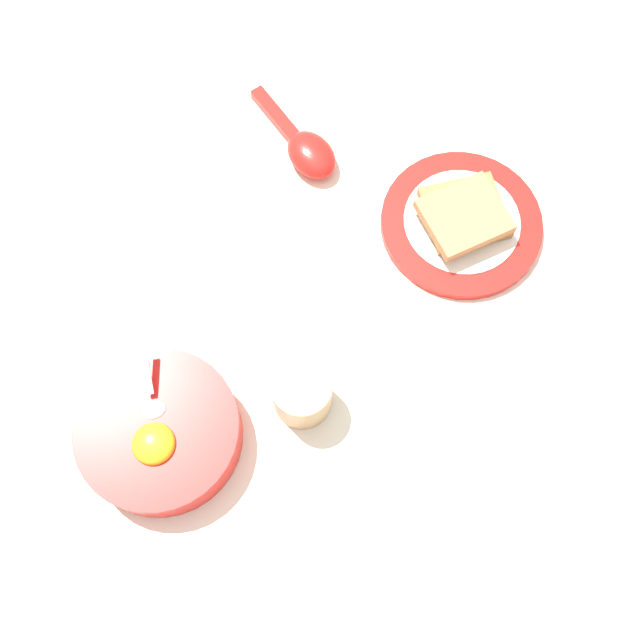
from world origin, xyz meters
TOP-DOWN VIEW (x-y plane):
  - ground_plane at (0.00, 0.00)m, footprint 3.00×3.00m
  - egg_bowl at (-0.19, -0.16)m, footprint 0.17×0.17m
  - toast_plate at (0.21, -0.01)m, footprint 0.19×0.19m
  - toast_sandwich at (0.21, -0.01)m, footprint 0.11×0.10m
  - soup_spoon at (0.06, 0.14)m, footprint 0.09×0.16m
  - drinking_cup at (-0.03, -0.16)m, footprint 0.06×0.06m

SIDE VIEW (x-z plane):
  - ground_plane at x=0.00m, z-range 0.00..0.00m
  - toast_plate at x=0.21m, z-range 0.00..0.01m
  - soup_spoon at x=0.06m, z-range 0.00..0.03m
  - toast_sandwich at x=0.21m, z-range 0.01..0.04m
  - egg_bowl at x=-0.19m, z-range -0.01..0.07m
  - drinking_cup at x=-0.03m, z-range 0.00..0.07m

